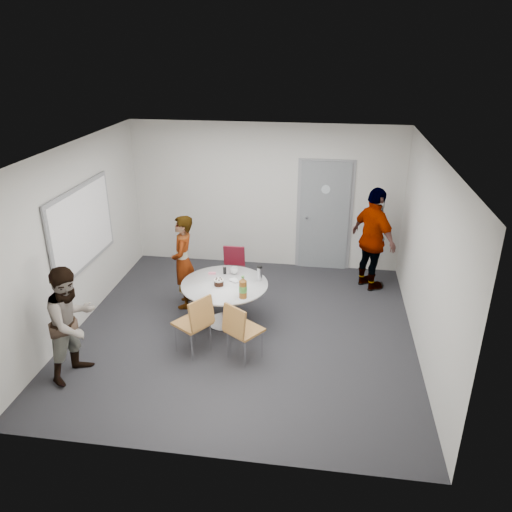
% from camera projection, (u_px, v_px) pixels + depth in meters
% --- Properties ---
extents(floor, '(5.00, 5.00, 0.00)m').
position_uv_depth(floor, '(244.00, 330.00, 7.50)').
color(floor, black).
rests_on(floor, ground).
extents(ceiling, '(5.00, 5.00, 0.00)m').
position_uv_depth(ceiling, '(241.00, 151.00, 6.43)').
color(ceiling, silver).
rests_on(ceiling, wall_back).
extents(wall_back, '(5.00, 0.00, 5.00)m').
position_uv_depth(wall_back, '(265.00, 196.00, 9.23)').
color(wall_back, beige).
rests_on(wall_back, floor).
extents(wall_left, '(0.00, 5.00, 5.00)m').
position_uv_depth(wall_left, '(74.00, 238.00, 7.30)').
color(wall_left, beige).
rests_on(wall_left, floor).
extents(wall_right, '(0.00, 5.00, 5.00)m').
position_uv_depth(wall_right, '(428.00, 258.00, 6.63)').
color(wall_right, beige).
rests_on(wall_right, floor).
extents(wall_front, '(5.00, 0.00, 5.00)m').
position_uv_depth(wall_front, '(198.00, 348.00, 4.70)').
color(wall_front, beige).
rests_on(wall_front, floor).
extents(door, '(1.02, 0.17, 2.12)m').
position_uv_depth(door, '(324.00, 216.00, 9.20)').
color(door, slate).
rests_on(door, wall_back).
extents(whiteboard, '(0.04, 1.90, 1.25)m').
position_uv_depth(whiteboard, '(82.00, 227.00, 7.43)').
color(whiteboard, gray).
rests_on(whiteboard, wall_left).
extents(table, '(1.30, 1.30, 1.01)m').
position_uv_depth(table, '(227.00, 289.00, 7.46)').
color(table, silver).
rests_on(table, floor).
extents(chair_near_left, '(0.61, 0.60, 0.88)m').
position_uv_depth(chair_near_left, '(196.00, 320.00, 6.75)').
color(chair_near_left, brown).
rests_on(chair_near_left, floor).
extents(chair_near_right, '(0.58, 0.59, 0.86)m').
position_uv_depth(chair_near_right, '(240.00, 327.00, 6.61)').
color(chair_near_right, brown).
rests_on(chair_near_right, floor).
extents(chair_far, '(0.38, 0.42, 0.80)m').
position_uv_depth(chair_far, '(233.00, 265.00, 8.50)').
color(chair_far, maroon).
rests_on(chair_far, floor).
extents(person_main, '(0.45, 0.61, 1.54)m').
position_uv_depth(person_main, '(183.00, 262.00, 7.93)').
color(person_main, '#A5C6EA').
rests_on(person_main, floor).
extents(person_left, '(0.79, 0.89, 1.52)m').
position_uv_depth(person_left, '(72.00, 323.00, 6.25)').
color(person_left, white).
rests_on(person_left, floor).
extents(person_right, '(0.97, 1.12, 1.81)m').
position_uv_depth(person_right, '(373.00, 239.00, 8.46)').
color(person_right, black).
rests_on(person_right, floor).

